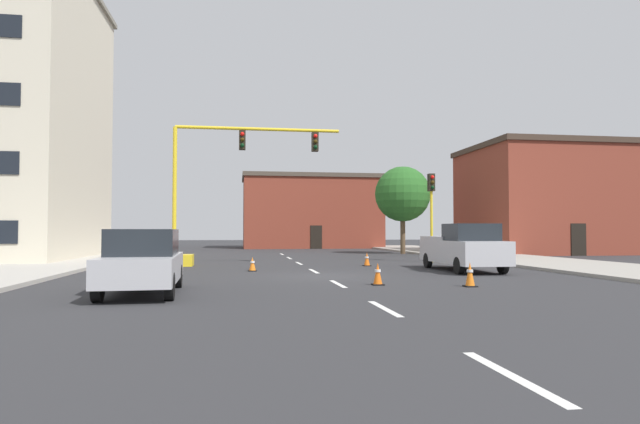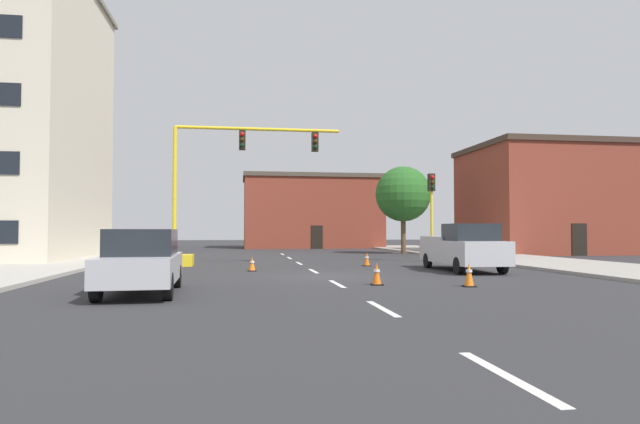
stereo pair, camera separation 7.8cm
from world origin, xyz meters
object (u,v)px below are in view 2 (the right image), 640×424
object	(u,v)px
traffic_cone_roadside_a	(377,274)
traffic_cone_roadside_c	(252,264)
traffic_light_pole_right	(432,197)
sedan_silver_near_left	(142,261)
pickup_truck_silver	(463,248)
traffic_cone_roadside_b	(469,275)
traffic_cone_roadside_d	(367,259)
tree_right_far	(403,194)
traffic_signal_gantry	(198,220)

from	to	relation	value
traffic_cone_roadside_a	traffic_cone_roadside_c	distance (m)	7.42
traffic_light_pole_right	traffic_cone_roadside_c	size ratio (longest dim) A/B	7.99
traffic_light_pole_right	sedan_silver_near_left	bearing A→B (deg)	-135.21
pickup_truck_silver	traffic_cone_roadside_b	bearing A→B (deg)	-111.94
sedan_silver_near_left	traffic_cone_roadside_d	distance (m)	13.43
traffic_light_pole_right	tree_right_far	bearing A→B (deg)	80.97
tree_right_far	traffic_cone_roadside_d	size ratio (longest dim) A/B	9.87
traffic_signal_gantry	traffic_cone_roadside_b	world-z (taller)	traffic_signal_gantry
sedan_silver_near_left	pickup_truck_silver	bearing A→B (deg)	28.90
sedan_silver_near_left	traffic_cone_roadside_b	xyz separation A→B (m)	(9.49, 0.42, -0.52)
traffic_cone_roadside_a	traffic_cone_roadside_c	bearing A→B (deg)	120.04
traffic_cone_roadside_d	traffic_signal_gantry	bearing A→B (deg)	170.14
pickup_truck_silver	sedan_silver_near_left	world-z (taller)	pickup_truck_silver
sedan_silver_near_left	traffic_cone_roadside_d	world-z (taller)	sedan_silver_near_left
traffic_cone_roadside_b	traffic_cone_roadside_c	size ratio (longest dim) A/B	1.25
tree_right_far	traffic_cone_roadside_b	bearing A→B (deg)	-102.56
traffic_light_pole_right	tree_right_far	world-z (taller)	tree_right_far
traffic_cone_roadside_c	pickup_truck_silver	bearing A→B (deg)	-7.30
traffic_light_pole_right	traffic_cone_roadside_b	size ratio (longest dim) A/B	6.37
tree_right_far	traffic_cone_roadside_b	xyz separation A→B (m)	(-5.08, -22.82, -4.03)
pickup_truck_silver	traffic_cone_roadside_a	distance (m)	7.40
pickup_truck_silver	sedan_silver_near_left	bearing A→B (deg)	-151.10
traffic_cone_roadside_d	traffic_cone_roadside_c	bearing A→B (deg)	-155.85
traffic_light_pole_right	tree_right_far	size ratio (longest dim) A/B	0.74
tree_right_far	traffic_cone_roadside_d	bearing A→B (deg)	-114.39
tree_right_far	traffic_cone_roadside_d	world-z (taller)	tree_right_far
sedan_silver_near_left	traffic_cone_roadside_c	xyz separation A→B (m)	(3.14, 7.75, -0.59)
traffic_cone_roadside_b	traffic_cone_roadside_c	bearing A→B (deg)	130.88
sedan_silver_near_left	traffic_cone_roadside_a	size ratio (longest dim) A/B	6.52
traffic_signal_gantry	traffic_cone_roadside_b	xyz separation A→B (m)	(8.86, -11.22, -1.87)
traffic_cone_roadside_a	traffic_cone_roadside_b	size ratio (longest dim) A/B	0.93
traffic_signal_gantry	traffic_light_pole_right	size ratio (longest dim) A/B	1.87
pickup_truck_silver	traffic_cone_roadside_c	distance (m)	8.95
pickup_truck_silver	traffic_cone_roadside_d	bearing A→B (deg)	132.41
tree_right_far	sedan_silver_near_left	bearing A→B (deg)	-122.10
tree_right_far	traffic_cone_roadside_d	distance (m)	14.84
traffic_cone_roadside_d	tree_right_far	bearing A→B (deg)	65.61
traffic_signal_gantry	sedan_silver_near_left	world-z (taller)	traffic_signal_gantry
traffic_cone_roadside_b	traffic_cone_roadside_d	world-z (taller)	traffic_cone_roadside_b
traffic_cone_roadside_a	traffic_cone_roadside_d	distance (m)	9.09
pickup_truck_silver	traffic_cone_roadside_d	xyz separation A→B (m)	(-3.31, 3.62, -0.65)
sedan_silver_near_left	traffic_cone_roadside_b	size ratio (longest dim) A/B	6.07
traffic_cone_roadside_c	traffic_signal_gantry	bearing A→B (deg)	122.82
traffic_signal_gantry	traffic_cone_roadside_c	world-z (taller)	traffic_signal_gantry
traffic_light_pole_right	traffic_cone_roadside_a	distance (m)	13.38
traffic_signal_gantry	pickup_truck_silver	bearing A→B (deg)	-23.84
traffic_signal_gantry	traffic_light_pole_right	world-z (taller)	traffic_signal_gantry
pickup_truck_silver	sedan_silver_near_left	xyz separation A→B (m)	(-11.99, -6.62, -0.09)
traffic_light_pole_right	pickup_truck_silver	xyz separation A→B (m)	(-0.93, -6.21, -2.55)
traffic_signal_gantry	traffic_cone_roadside_a	xyz separation A→B (m)	(6.22, -10.31, -1.89)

